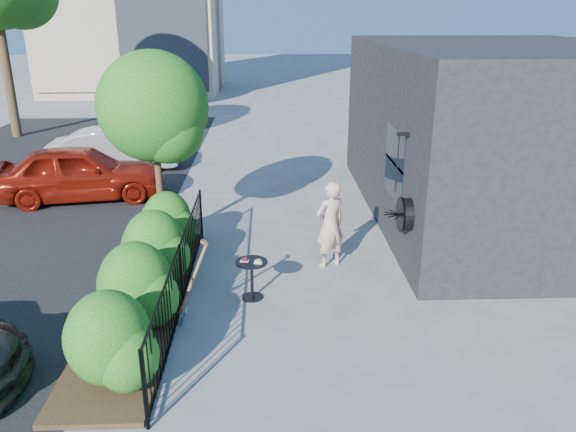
{
  "coord_description": "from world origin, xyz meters",
  "views": [
    {
      "loc": [
        -0.04,
        -8.45,
        4.66
      ],
      "look_at": [
        0.31,
        1.03,
        1.2
      ],
      "focal_mm": 35.0,
      "sensor_mm": 36.0,
      "label": 1
    }
  ],
  "objects_px": {
    "woman": "(330,225)",
    "shovel": "(191,287)",
    "patio_tree": "(156,114)",
    "cafe_table": "(252,273)",
    "car_red": "(80,172)",
    "car_silver": "(115,149)"
  },
  "relations": [
    {
      "from": "shovel",
      "to": "car_red",
      "type": "bearing_deg",
      "value": 119.91
    },
    {
      "from": "cafe_table",
      "to": "shovel",
      "type": "bearing_deg",
      "value": -139.46
    },
    {
      "from": "patio_tree",
      "to": "cafe_table",
      "type": "bearing_deg",
      "value": -53.37
    },
    {
      "from": "woman",
      "to": "patio_tree",
      "type": "bearing_deg",
      "value": -50.23
    },
    {
      "from": "woman",
      "to": "car_red",
      "type": "height_order",
      "value": "woman"
    },
    {
      "from": "patio_tree",
      "to": "cafe_table",
      "type": "height_order",
      "value": "patio_tree"
    },
    {
      "from": "woman",
      "to": "car_silver",
      "type": "height_order",
      "value": "woman"
    },
    {
      "from": "patio_tree",
      "to": "car_red",
      "type": "xyz_separation_m",
      "value": [
        -2.71,
        3.08,
        -2.04
      ]
    },
    {
      "from": "car_red",
      "to": "car_silver",
      "type": "xyz_separation_m",
      "value": [
        0.16,
        2.99,
        -0.09
      ]
    },
    {
      "from": "shovel",
      "to": "cafe_table",
      "type": "bearing_deg",
      "value": 40.54
    },
    {
      "from": "cafe_table",
      "to": "car_red",
      "type": "bearing_deg",
      "value": 129.31
    },
    {
      "from": "cafe_table",
      "to": "car_red",
      "type": "xyz_separation_m",
      "value": [
        -4.61,
        5.63,
        0.25
      ]
    },
    {
      "from": "woman",
      "to": "car_red",
      "type": "distance_m",
      "value": 7.48
    },
    {
      "from": "shovel",
      "to": "patio_tree",
      "type": "bearing_deg",
      "value": 106.34
    },
    {
      "from": "woman",
      "to": "shovel",
      "type": "height_order",
      "value": "woman"
    },
    {
      "from": "woman",
      "to": "car_silver",
      "type": "distance_m",
      "value": 9.44
    },
    {
      "from": "patio_tree",
      "to": "shovel",
      "type": "distance_m",
      "value": 4.08
    },
    {
      "from": "cafe_table",
      "to": "shovel",
      "type": "xyz_separation_m",
      "value": [
        -0.92,
        -0.79,
        0.16
      ]
    },
    {
      "from": "shovel",
      "to": "car_red",
      "type": "height_order",
      "value": "car_red"
    },
    {
      "from": "cafe_table",
      "to": "woman",
      "type": "bearing_deg",
      "value": 41.01
    },
    {
      "from": "shovel",
      "to": "car_silver",
      "type": "height_order",
      "value": "shovel"
    },
    {
      "from": "shovel",
      "to": "car_silver",
      "type": "xyz_separation_m",
      "value": [
        -3.54,
        9.41,
        0.01
      ]
    }
  ]
}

